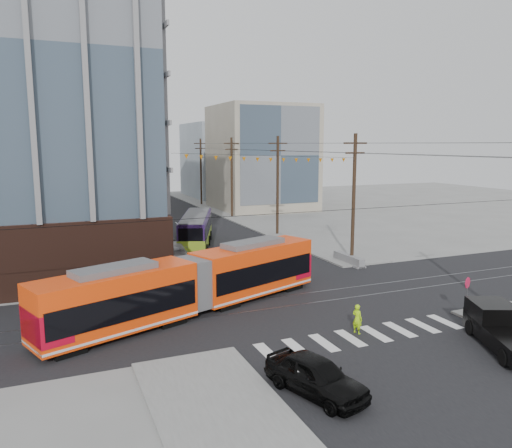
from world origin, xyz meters
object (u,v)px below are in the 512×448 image
Objects in this scene: city_bus at (196,230)px; pickup_truck at (506,331)px; black_sedan at (316,376)px; streetcar at (192,284)px.

city_bus is 2.06× the size of pickup_truck.
pickup_truck is at bearing -16.66° from black_sedan.
black_sedan is at bearing -101.37° from streetcar.
pickup_truck is 1.19× the size of black_sedan.
pickup_truck is (12.89, -11.23, -0.87)m from streetcar.
pickup_truck is 10.93m from black_sedan.
city_bus is (5.68, 19.26, -0.18)m from streetcar.
pickup_truck is at bearing -56.35° from city_bus.
streetcar is 20.08m from city_bus.
streetcar is 17.12m from pickup_truck.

